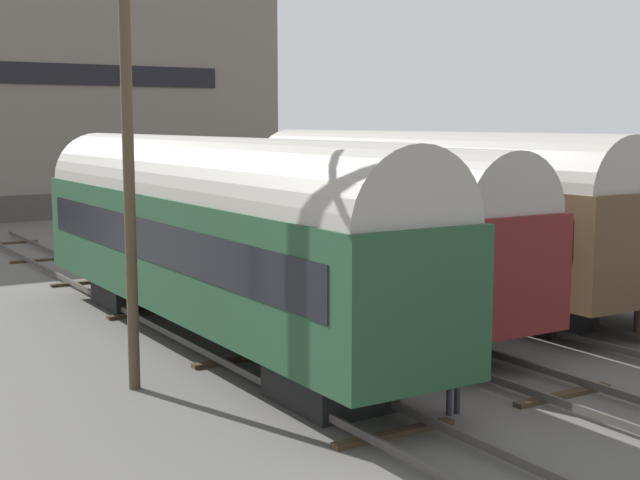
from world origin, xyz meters
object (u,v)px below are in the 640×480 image
(train_car_maroon, at_px, (308,216))
(bench, at_px, (586,262))
(train_car_green, at_px, (208,228))
(train_car_brown, at_px, (418,203))
(utility_pole, at_px, (128,155))
(person_worker, at_px, (454,359))

(train_car_maroon, relative_size, bench, 12.79)
(bench, bearing_deg, train_car_maroon, 144.86)
(train_car_green, height_order, train_car_brown, train_car_brown)
(train_car_maroon, height_order, train_car_brown, train_car_brown)
(bench, relative_size, utility_pole, 0.15)
(train_car_green, height_order, utility_pole, utility_pole)
(train_car_maroon, relative_size, utility_pole, 1.88)
(bench, relative_size, person_worker, 0.77)
(train_car_maroon, xyz_separation_m, train_car_brown, (4.30, 0.17, 0.17))
(bench, distance_m, person_worker, 10.64)
(utility_pole, bearing_deg, bench, 0.89)
(train_car_maroon, relative_size, train_car_green, 1.02)
(person_worker, bearing_deg, bench, 28.54)
(train_car_maroon, xyz_separation_m, utility_pole, (-7.27, -4.95, 2.08))
(train_car_maroon, distance_m, utility_pole, 9.04)
(bench, bearing_deg, person_worker, -151.46)
(train_car_green, distance_m, bench, 11.39)
(person_worker, bearing_deg, train_car_brown, 55.29)
(train_car_maroon, xyz_separation_m, train_car_green, (-4.30, -2.29, 0.14))
(train_car_brown, xyz_separation_m, person_worker, (-6.92, -9.99, -1.92))
(train_car_brown, xyz_separation_m, utility_pole, (-11.57, -5.13, 1.91))
(bench, bearing_deg, utility_pole, -179.11)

